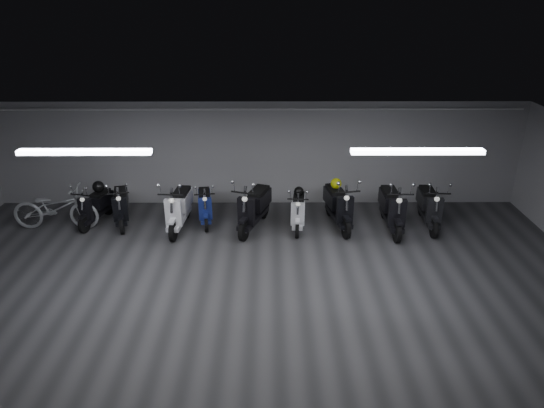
{
  "coord_description": "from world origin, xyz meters",
  "views": [
    {
      "loc": [
        0.33,
        -7.52,
        5.45
      ],
      "look_at": [
        0.38,
        2.5,
        1.05
      ],
      "focal_mm": 32.61,
      "sensor_mm": 36.0,
      "label": 1
    }
  ],
  "objects_px": {
    "scooter_7": "(339,199)",
    "scooter_6": "(298,205)",
    "scooter_4": "(205,200)",
    "scooter_2": "(179,202)",
    "bicycle": "(54,203)",
    "scooter_9": "(430,200)",
    "helmet_0": "(299,191)",
    "helmet_1": "(336,183)",
    "scooter_0": "(95,201)",
    "scooter_1": "(120,200)",
    "helmet_2": "(98,187)",
    "scooter_8": "(393,202)",
    "scooter_5": "(254,201)"
  },
  "relations": [
    {
      "from": "scooter_7",
      "to": "scooter_6",
      "type": "bearing_deg",
      "value": 173.59
    },
    {
      "from": "scooter_4",
      "to": "scooter_2",
      "type": "bearing_deg",
      "value": -155.78
    },
    {
      "from": "scooter_7",
      "to": "bicycle",
      "type": "relative_size",
      "value": 0.95
    },
    {
      "from": "scooter_7",
      "to": "scooter_4",
      "type": "bearing_deg",
      "value": 165.36
    },
    {
      "from": "scooter_6",
      "to": "scooter_9",
      "type": "relative_size",
      "value": 0.87
    },
    {
      "from": "scooter_2",
      "to": "scooter_4",
      "type": "bearing_deg",
      "value": 37.5
    },
    {
      "from": "bicycle",
      "to": "helmet_0",
      "type": "bearing_deg",
      "value": -87.46
    },
    {
      "from": "scooter_9",
      "to": "helmet_0",
      "type": "height_order",
      "value": "scooter_9"
    },
    {
      "from": "helmet_0",
      "to": "helmet_1",
      "type": "xyz_separation_m",
      "value": [
        0.92,
        0.1,
        0.16
      ]
    },
    {
      "from": "scooter_0",
      "to": "scooter_4",
      "type": "distance_m",
      "value": 2.72
    },
    {
      "from": "scooter_2",
      "to": "scooter_6",
      "type": "xyz_separation_m",
      "value": [
        2.9,
        0.05,
        -0.11
      ]
    },
    {
      "from": "scooter_1",
      "to": "scooter_6",
      "type": "bearing_deg",
      "value": -16.9
    },
    {
      "from": "scooter_0",
      "to": "scooter_1",
      "type": "bearing_deg",
      "value": 11.2
    },
    {
      "from": "scooter_1",
      "to": "scooter_7",
      "type": "height_order",
      "value": "scooter_7"
    },
    {
      "from": "helmet_0",
      "to": "helmet_2",
      "type": "height_order",
      "value": "helmet_2"
    },
    {
      "from": "scooter_2",
      "to": "scooter_8",
      "type": "bearing_deg",
      "value": 4.02
    },
    {
      "from": "scooter_7",
      "to": "helmet_2",
      "type": "bearing_deg",
      "value": 165.78
    },
    {
      "from": "scooter_5",
      "to": "helmet_2",
      "type": "height_order",
      "value": "scooter_5"
    },
    {
      "from": "scooter_8",
      "to": "scooter_0",
      "type": "bearing_deg",
      "value": 177.23
    },
    {
      "from": "scooter_0",
      "to": "scooter_5",
      "type": "relative_size",
      "value": 0.82
    },
    {
      "from": "scooter_0",
      "to": "scooter_4",
      "type": "bearing_deg",
      "value": 15.87
    },
    {
      "from": "scooter_2",
      "to": "scooter_8",
      "type": "distance_m",
      "value": 5.16
    },
    {
      "from": "scooter_0",
      "to": "helmet_2",
      "type": "height_order",
      "value": "scooter_0"
    },
    {
      "from": "scooter_2",
      "to": "scooter_9",
      "type": "xyz_separation_m",
      "value": [
        6.12,
        0.11,
        -0.02
      ]
    },
    {
      "from": "helmet_0",
      "to": "helmet_1",
      "type": "relative_size",
      "value": 0.89
    },
    {
      "from": "scooter_9",
      "to": "bicycle",
      "type": "bearing_deg",
      "value": -175.93
    },
    {
      "from": "bicycle",
      "to": "scooter_5",
      "type": "bearing_deg",
      "value": -90.25
    },
    {
      "from": "scooter_0",
      "to": "scooter_9",
      "type": "height_order",
      "value": "scooter_9"
    },
    {
      "from": "scooter_2",
      "to": "helmet_1",
      "type": "xyz_separation_m",
      "value": [
        3.84,
        0.38,
        0.32
      ]
    },
    {
      "from": "scooter_8",
      "to": "scooter_6",
      "type": "bearing_deg",
      "value": 177.24
    },
    {
      "from": "helmet_0",
      "to": "scooter_7",
      "type": "bearing_deg",
      "value": -9.48
    },
    {
      "from": "scooter_0",
      "to": "scooter_2",
      "type": "height_order",
      "value": "scooter_2"
    },
    {
      "from": "scooter_2",
      "to": "helmet_2",
      "type": "relative_size",
      "value": 6.59
    },
    {
      "from": "scooter_8",
      "to": "helmet_0",
      "type": "xyz_separation_m",
      "value": [
        -2.24,
        0.35,
        0.13
      ]
    },
    {
      "from": "scooter_5",
      "to": "scooter_7",
      "type": "distance_m",
      "value": 2.07
    },
    {
      "from": "bicycle",
      "to": "scooter_9",
      "type": "bearing_deg",
      "value": -89.28
    },
    {
      "from": "scooter_8",
      "to": "helmet_0",
      "type": "bearing_deg",
      "value": 171.51
    },
    {
      "from": "scooter_7",
      "to": "helmet_2",
      "type": "distance_m",
      "value": 5.98
    },
    {
      "from": "scooter_6",
      "to": "scooter_7",
      "type": "bearing_deg",
      "value": 8.67
    },
    {
      "from": "scooter_2",
      "to": "helmet_2",
      "type": "height_order",
      "value": "scooter_2"
    },
    {
      "from": "bicycle",
      "to": "scooter_2",
      "type": "bearing_deg",
      "value": -90.36
    },
    {
      "from": "scooter_0",
      "to": "bicycle",
      "type": "bearing_deg",
      "value": -146.88
    },
    {
      "from": "scooter_0",
      "to": "scooter_5",
      "type": "bearing_deg",
      "value": 10.03
    },
    {
      "from": "scooter_7",
      "to": "scooter_9",
      "type": "distance_m",
      "value": 2.24
    },
    {
      "from": "scooter_9",
      "to": "scooter_2",
      "type": "bearing_deg",
      "value": -175.4
    },
    {
      "from": "scooter_5",
      "to": "helmet_2",
      "type": "xyz_separation_m",
      "value": [
        -3.9,
        0.55,
        0.16
      ]
    },
    {
      "from": "scooter_1",
      "to": "scooter_9",
      "type": "bearing_deg",
      "value": -15.12
    },
    {
      "from": "scooter_6",
      "to": "scooter_8",
      "type": "height_order",
      "value": "scooter_8"
    },
    {
      "from": "scooter_7",
      "to": "scooter_9",
      "type": "height_order",
      "value": "scooter_7"
    },
    {
      "from": "scooter_0",
      "to": "scooter_6",
      "type": "relative_size",
      "value": 1.0
    }
  ]
}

